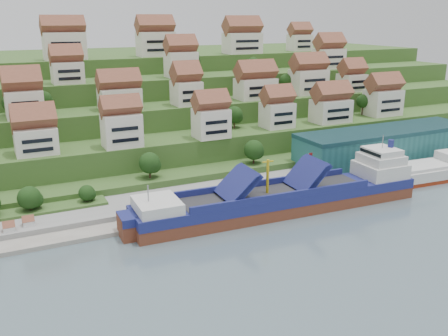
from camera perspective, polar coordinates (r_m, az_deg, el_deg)
ground at (r=122.57m, az=5.22°, el=-4.97°), size 300.00×300.00×0.00m
quay at (r=144.34m, az=9.00°, el=-1.22°), size 180.00×14.00×2.20m
pebble_beach at (r=118.04m, az=-23.29°, el=-6.99°), size 45.00×20.00×1.00m
hillside at (r=212.10m, az=-9.30°, el=7.26°), size 260.00×128.00×31.00m
hillside_village at (r=169.28m, az=-5.39°, el=9.64°), size 158.43×63.77×29.32m
hillside_trees at (r=150.61m, az=-6.15°, el=5.29°), size 143.36×60.37×31.13m
warehouse at (r=163.95m, az=17.96°, el=2.57°), size 60.00×15.00×10.00m
flagpole at (r=137.70m, az=9.64°, el=0.37°), size 1.28×0.16×8.00m
cargo_ship at (r=122.86m, az=7.31°, el=-3.43°), size 73.24×14.20×16.09m
second_ship at (r=158.59m, az=23.04°, el=-0.25°), size 27.77×11.72×7.89m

